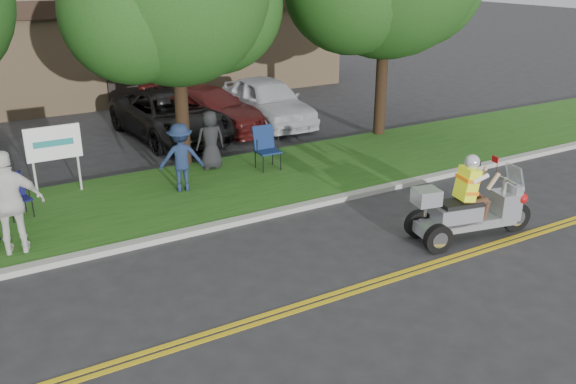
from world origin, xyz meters
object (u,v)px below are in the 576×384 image
lawn_chair_b (266,145)px  parked_car_right (208,109)px  lawn_chair_a (14,193)px  spectator_adult_right (11,203)px  parked_car_mid (170,116)px  trike_scooter (468,210)px  parked_car_far_right (267,101)px

lawn_chair_b → parked_car_right: 4.79m
lawn_chair_a → spectator_adult_right: bearing=-112.1°
parked_car_mid → parked_car_right: parked_car_mid is taller
trike_scooter → parked_car_right: trike_scooter is taller
spectator_adult_right → parked_car_far_right: 11.01m
lawn_chair_a → lawn_chair_b: lawn_chair_b is taller
lawn_chair_b → parked_car_mid: size_ratio=0.22×
lawn_chair_b → spectator_adult_right: size_ratio=0.56×
parked_car_mid → parked_car_far_right: (3.51, 0.08, 0.07)m
lawn_chair_b → parked_car_far_right: (2.45, 4.42, 0.05)m
parked_car_mid → parked_car_far_right: 3.51m
trike_scooter → lawn_chair_a: trike_scooter is taller
lawn_chair_a → parked_car_mid: size_ratio=0.18×
spectator_adult_right → parked_car_right: bearing=-125.4°
trike_scooter → parked_car_mid: 10.42m
lawn_chair_a → parked_car_right: 8.25m
trike_scooter → parked_car_right: size_ratio=0.57×
spectator_adult_right → parked_car_mid: (5.40, 6.38, -0.39)m
spectator_adult_right → parked_car_right: 9.67m
trike_scooter → spectator_adult_right: size_ratio=1.36×
spectator_adult_right → parked_car_mid: bearing=-120.5°
parked_car_mid → parked_car_far_right: parked_car_far_right is taller
trike_scooter → parked_car_right: (-1.13, 10.53, 0.07)m
trike_scooter → parked_car_far_right: size_ratio=0.59×
trike_scooter → lawn_chair_b: trike_scooter is taller
trike_scooter → parked_car_far_right: trike_scooter is taller
trike_scooter → parked_car_far_right: bearing=96.4°
parked_car_far_right → spectator_adult_right: bearing=-141.9°
parked_car_mid → parked_car_right: (1.45, 0.43, -0.03)m
lawn_chair_b → spectator_adult_right: 6.78m
trike_scooter → parked_car_mid: (-2.58, 10.10, 0.10)m
trike_scooter → spectator_adult_right: bearing=166.6°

